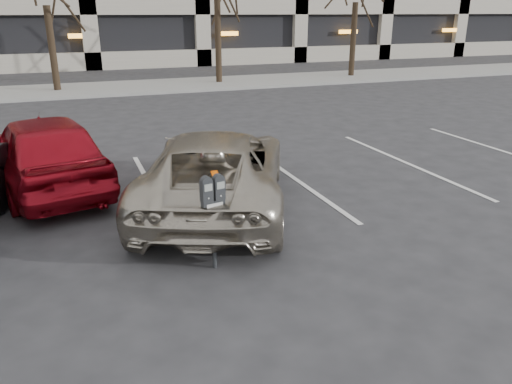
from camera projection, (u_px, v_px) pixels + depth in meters
ground at (272, 231)px, 7.69m from camera, size 140.00×140.00×0.00m
sidewalk at (131, 87)px, 21.72m from camera, size 80.00×4.00×0.12m
stall_lines at (155, 193)px, 9.24m from camera, size 16.90×5.20×0.00m
parking_meter at (213, 200)px, 6.26m from camera, size 0.34×0.18×1.25m
suv_silver at (216, 169)px, 8.44m from camera, size 3.88×5.28×1.34m
car_red at (46, 151)px, 9.29m from camera, size 2.52×4.52×1.45m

